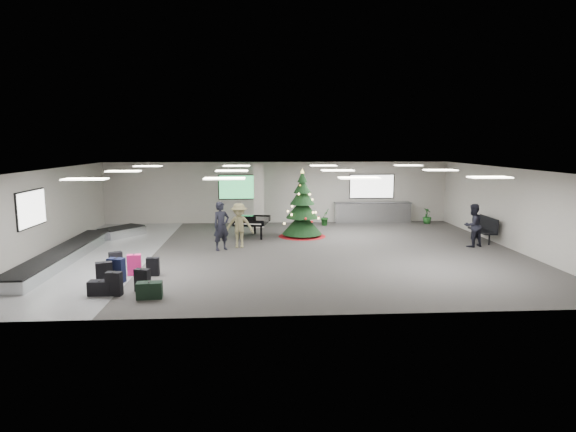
{
  "coord_description": "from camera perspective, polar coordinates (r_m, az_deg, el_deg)",
  "views": [
    {
      "loc": [
        -1.01,
        -18.18,
        4.16
      ],
      "look_at": [
        0.17,
        1.0,
        1.25
      ],
      "focal_mm": 30.0,
      "sensor_mm": 36.0,
      "label": 1
    }
  ],
  "objects": [
    {
      "name": "suitcase_8",
      "position": [
        17.0,
        -19.74,
        -5.03
      ],
      "size": [
        0.47,
        0.41,
        0.62
      ],
      "rotation": [
        0.0,
        0.0,
        0.52
      ],
      "color": "black",
      "rests_on": "ground"
    },
    {
      "name": "grand_piano",
      "position": [
        21.57,
        -4.33,
        -0.58
      ],
      "size": [
        1.68,
        2.01,
        1.02
      ],
      "rotation": [
        0.0,
        0.0,
        -0.2
      ],
      "color": "black",
      "rests_on": "ground"
    },
    {
      "name": "christmas_tree",
      "position": [
        21.6,
        1.69,
        0.31
      ],
      "size": [
        2.14,
        2.14,
        3.05
      ],
      "color": "maroon",
      "rests_on": "ground"
    },
    {
      "name": "pink_suitcase",
      "position": [
        16.13,
        -17.76,
        -5.54
      ],
      "size": [
        0.46,
        0.3,
        0.69
      ],
      "rotation": [
        0.0,
        0.0,
        0.16
      ],
      "color": "#FF217A",
      "rests_on": "ground"
    },
    {
      "name": "suitcase_0",
      "position": [
        14.21,
        -19.92,
        -7.55
      ],
      "size": [
        0.46,
        0.3,
        0.68
      ],
      "rotation": [
        0.0,
        0.0,
        -0.15
      ],
      "color": "black",
      "rests_on": "ground"
    },
    {
      "name": "navy_suitcase",
      "position": [
        15.46,
        -19.67,
        -6.09
      ],
      "size": [
        0.54,
        0.39,
        0.77
      ],
      "rotation": [
        0.0,
        0.0,
        -0.25
      ],
      "color": "black",
      "rests_on": "ground"
    },
    {
      "name": "bench",
      "position": [
        22.12,
        22.32,
        -1.3
      ],
      "size": [
        0.6,
        1.7,
        1.07
      ],
      "rotation": [
        0.0,
        0.0,
        -0.02
      ],
      "color": "black",
      "rests_on": "ground"
    },
    {
      "name": "ground",
      "position": [
        18.68,
        -0.35,
        -4.26
      ],
      "size": [
        18.0,
        18.0,
        0.0
      ],
      "primitive_type": "plane",
      "color": "#3E3C39",
      "rests_on": "ground"
    },
    {
      "name": "suitcase_3",
      "position": [
        15.92,
        -15.72,
        -5.79
      ],
      "size": [
        0.39,
        0.22,
        0.6
      ],
      "rotation": [
        0.0,
        0.0,
        -0.01
      ],
      "color": "black",
      "rests_on": "ground"
    },
    {
      "name": "suitcase_5",
      "position": [
        15.28,
        -20.95,
        -6.41
      ],
      "size": [
        0.53,
        0.4,
        0.73
      ],
      "rotation": [
        0.0,
        0.0,
        0.35
      ],
      "color": "black",
      "rests_on": "ground"
    },
    {
      "name": "green_duffel",
      "position": [
        13.69,
        -16.1,
        -8.45
      ],
      "size": [
        0.7,
        0.39,
        0.47
      ],
      "rotation": [
        0.0,
        0.0,
        0.09
      ],
      "color": "black",
      "rests_on": "ground"
    },
    {
      "name": "traveler_a",
      "position": [
        18.98,
        -7.91,
        -1.18
      ],
      "size": [
        0.84,
        0.78,
        1.92
      ],
      "primitive_type": "imported",
      "rotation": [
        0.0,
        0.0,
        0.63
      ],
      "color": "black",
      "rests_on": "ground"
    },
    {
      "name": "room_envelope",
      "position": [
        18.95,
        -1.62,
        3.07
      ],
      "size": [
        18.02,
        14.02,
        3.21
      ],
      "color": "#A49D96",
      "rests_on": "ground"
    },
    {
      "name": "potted_plant_left",
      "position": [
        24.64,
        4.42,
        -0.11
      ],
      "size": [
        0.62,
        0.61,
        0.88
      ],
      "primitive_type": "imported",
      "rotation": [
        0.0,
        0.0,
        0.76
      ],
      "color": "#16451D",
      "rests_on": "ground"
    },
    {
      "name": "potted_plant_right",
      "position": [
        26.17,
        16.17,
        0.03
      ],
      "size": [
        0.54,
        0.54,
        0.83
      ],
      "primitive_type": "imported",
      "rotation": [
        0.0,
        0.0,
        1.76
      ],
      "color": "#16451D",
      "rests_on": "ground"
    },
    {
      "name": "traveler_b",
      "position": [
        19.39,
        -5.81,
        -1.12
      ],
      "size": [
        1.18,
        0.69,
        1.8
      ],
      "primitive_type": "imported",
      "rotation": [
        0.0,
        0.0,
        -0.02
      ],
      "color": "olive",
      "rests_on": "ground"
    },
    {
      "name": "suitcase_1",
      "position": [
        14.35,
        -16.87,
        -7.28
      ],
      "size": [
        0.46,
        0.33,
        0.67
      ],
      "rotation": [
        0.0,
        0.0,
        -0.3
      ],
      "color": "black",
      "rests_on": "ground"
    },
    {
      "name": "traveler_bench",
      "position": [
        20.81,
        21.05,
        -1.05
      ],
      "size": [
        1.04,
        0.93,
        1.76
      ],
      "primitive_type": "imported",
      "rotation": [
        0.0,
        0.0,
        3.52
      ],
      "color": "black",
      "rests_on": "ground"
    },
    {
      "name": "black_duffel",
      "position": [
        14.41,
        -21.36,
        -7.93
      ],
      "size": [
        0.63,
        0.36,
        0.43
      ],
      "rotation": [
        0.0,
        0.0,
        -0.03
      ],
      "color": "black",
      "rests_on": "ground"
    },
    {
      "name": "baggage_carousel",
      "position": [
        19.75,
        -23.74,
        -3.66
      ],
      "size": [
        2.28,
        9.71,
        0.43
      ],
      "color": "silver",
      "rests_on": "ground"
    },
    {
      "name": "service_counter",
      "position": [
        25.81,
        9.97,
        0.43
      ],
      "size": [
        4.05,
        0.65,
        1.08
      ],
      "color": "silver",
      "rests_on": "ground"
    }
  ]
}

